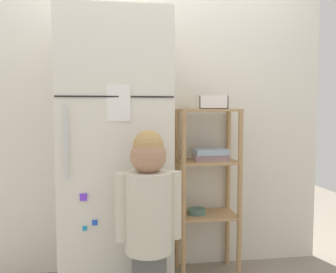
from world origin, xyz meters
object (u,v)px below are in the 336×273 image
child_standing (149,211)px  pantry_shelf_unit (207,174)px  fruit_bin (212,104)px  refrigerator (117,156)px

child_standing → pantry_shelf_unit: (0.49, 0.62, 0.08)m
fruit_bin → pantry_shelf_unit: bearing=-177.4°
refrigerator → fruit_bin: bearing=12.1°
pantry_shelf_unit → child_standing: bearing=-128.2°
refrigerator → pantry_shelf_unit: 0.70m
child_standing → fruit_bin: (0.53, 0.63, 0.60)m
pantry_shelf_unit → fruit_bin: fruit_bin is taller
child_standing → pantry_shelf_unit: 0.80m
pantry_shelf_unit → fruit_bin: 0.52m
refrigerator → pantry_shelf_unit: (0.67, 0.15, -0.16)m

